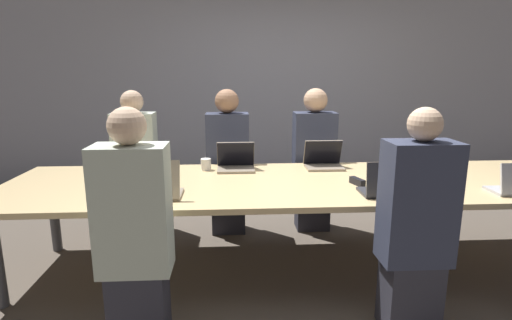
# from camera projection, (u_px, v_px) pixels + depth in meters

# --- Properties ---
(ground_plane) EXTENTS (24.00, 24.00, 0.00)m
(ground_plane) POSITION_uv_depth(u_px,v_px,m) (305.00, 266.00, 3.26)
(ground_plane) COLOR brown
(curtain_wall) EXTENTS (12.00, 0.06, 2.80)m
(curtain_wall) POSITION_uv_depth(u_px,v_px,m) (276.00, 84.00, 5.19)
(curtain_wall) COLOR #9999A3
(curtain_wall) RESTS_ON ground_plane
(conference_table) EXTENTS (4.65, 1.24, 0.72)m
(conference_table) POSITION_uv_depth(u_px,v_px,m) (307.00, 187.00, 3.11)
(conference_table) COLOR #D6B77F
(conference_table) RESTS_ON ground_plane
(laptop_near_midright) EXTENTS (0.34, 0.24, 0.25)m
(laptop_near_midright) POSITION_uv_depth(u_px,v_px,m) (387.00, 186.00, 2.71)
(laptop_near_midright) COLOR #333338
(laptop_near_midright) RESTS_ON conference_table
(person_near_midright) EXTENTS (0.40, 0.24, 1.37)m
(person_near_midright) POSITION_uv_depth(u_px,v_px,m) (415.00, 228.00, 2.34)
(person_near_midright) COLOR #2D2D38
(person_near_midright) RESTS_ON ground_plane
(cup_near_midright) EXTENTS (0.07, 0.07, 0.10)m
(cup_near_midright) POSITION_uv_depth(u_px,v_px,m) (423.00, 186.00, 2.79)
(cup_near_midright) COLOR red
(cup_near_midright) RESTS_ON conference_table
(laptop_near_left) EXTENTS (0.32, 0.26, 0.27)m
(laptop_near_left) POSITION_uv_depth(u_px,v_px,m) (157.00, 187.00, 2.66)
(laptop_near_left) COLOR gray
(laptop_near_left) RESTS_ON conference_table
(person_near_left) EXTENTS (0.40, 0.24, 1.38)m
(person_near_left) POSITION_uv_depth(u_px,v_px,m) (135.00, 235.00, 2.22)
(person_near_left) COLOR #2D2D38
(person_near_left) RESTS_ON ground_plane
(bottle_near_left) EXTENTS (0.07, 0.07, 0.27)m
(bottle_near_left) POSITION_uv_depth(u_px,v_px,m) (126.00, 177.00, 2.76)
(bottle_near_left) COLOR black
(bottle_near_left) RESTS_ON conference_table
(laptop_far_midleft) EXTENTS (0.32, 0.24, 0.24)m
(laptop_far_midleft) POSITION_uv_depth(u_px,v_px,m) (236.00, 162.00, 3.44)
(laptop_far_midleft) COLOR gray
(laptop_far_midleft) RESTS_ON conference_table
(person_far_midleft) EXTENTS (0.40, 0.24, 1.40)m
(person_far_midleft) POSITION_uv_depth(u_px,v_px,m) (228.00, 164.00, 3.84)
(person_far_midleft) COLOR #2D2D38
(person_far_midleft) RESTS_ON ground_plane
(cup_far_midleft) EXTENTS (0.09, 0.09, 0.10)m
(cup_far_midleft) POSITION_uv_depth(u_px,v_px,m) (206.00, 164.00, 3.44)
(cup_far_midleft) COLOR white
(cup_far_midleft) RESTS_ON conference_table
(laptop_far_left) EXTENTS (0.33, 0.23, 0.23)m
(laptop_far_left) POSITION_uv_depth(u_px,v_px,m) (124.00, 163.00, 3.40)
(laptop_far_left) COLOR silver
(laptop_far_left) RESTS_ON conference_table
(person_far_left) EXTENTS (0.40, 0.24, 1.38)m
(person_far_left) POSITION_uv_depth(u_px,v_px,m) (136.00, 164.00, 3.87)
(person_far_left) COLOR #2D2D38
(person_far_left) RESTS_ON ground_plane
(laptop_far_center) EXTENTS (0.33, 0.24, 0.24)m
(laptop_far_center) POSITION_uv_depth(u_px,v_px,m) (323.00, 160.00, 3.52)
(laptop_far_center) COLOR gray
(laptop_far_center) RESTS_ON conference_table
(person_far_center) EXTENTS (0.40, 0.24, 1.40)m
(person_far_center) POSITION_uv_depth(u_px,v_px,m) (314.00, 162.00, 3.92)
(person_far_center) COLOR #2D2D38
(person_far_center) RESTS_ON ground_plane
(stapler) EXTENTS (0.09, 0.16, 0.05)m
(stapler) POSITION_uv_depth(u_px,v_px,m) (357.00, 182.00, 2.99)
(stapler) COLOR black
(stapler) RESTS_ON conference_table
(notebook) EXTENTS (0.20, 0.14, 0.02)m
(notebook) POSITION_uv_depth(u_px,v_px,m) (411.00, 181.00, 3.05)
(notebook) COLOR #232328
(notebook) RESTS_ON conference_table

